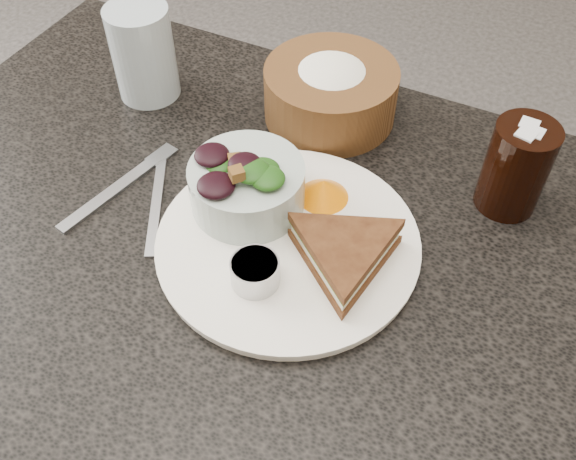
{
  "coord_description": "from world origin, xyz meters",
  "views": [
    {
      "loc": [
        0.26,
        -0.42,
        1.33
      ],
      "look_at": [
        0.05,
        0.0,
        0.78
      ],
      "focal_mm": 40.0,
      "sensor_mm": 36.0,
      "label": 1
    }
  ],
  "objects_px": {
    "water_glass": "(143,53)",
    "sandwich": "(345,253)",
    "dinner_plate": "(288,243)",
    "bread_basket": "(331,85)",
    "cola_glass": "(518,164)",
    "dining_table": "(258,383)",
    "salad_bowl": "(247,180)",
    "dressing_ramekin": "(255,272)"
  },
  "relations": [
    {
      "from": "dining_table",
      "to": "salad_bowl",
      "type": "bearing_deg",
      "value": 114.27
    },
    {
      "from": "salad_bowl",
      "to": "water_glass",
      "type": "relative_size",
      "value": 1.03
    },
    {
      "from": "dinner_plate",
      "to": "sandwich",
      "type": "bearing_deg",
      "value": -4.22
    },
    {
      "from": "salad_bowl",
      "to": "cola_glass",
      "type": "height_order",
      "value": "cola_glass"
    },
    {
      "from": "bread_basket",
      "to": "cola_glass",
      "type": "xyz_separation_m",
      "value": [
        0.26,
        -0.06,
        0.01
      ]
    },
    {
      "from": "dining_table",
      "to": "water_glass",
      "type": "xyz_separation_m",
      "value": [
        -0.25,
        0.18,
        0.44
      ]
    },
    {
      "from": "sandwich",
      "to": "cola_glass",
      "type": "distance_m",
      "value": 0.23
    },
    {
      "from": "salad_bowl",
      "to": "water_glass",
      "type": "height_order",
      "value": "water_glass"
    },
    {
      "from": "dressing_ramekin",
      "to": "water_glass",
      "type": "bearing_deg",
      "value": 141.33
    },
    {
      "from": "dining_table",
      "to": "sandwich",
      "type": "distance_m",
      "value": 0.43
    },
    {
      "from": "dinner_plate",
      "to": "bread_basket",
      "type": "relative_size",
      "value": 1.66
    },
    {
      "from": "dining_table",
      "to": "dinner_plate",
      "type": "xyz_separation_m",
      "value": [
        0.05,
        0.0,
        0.38
      ]
    },
    {
      "from": "dining_table",
      "to": "sandwich",
      "type": "relative_size",
      "value": 6.68
    },
    {
      "from": "cola_glass",
      "to": "water_glass",
      "type": "distance_m",
      "value": 0.51
    },
    {
      "from": "water_glass",
      "to": "salad_bowl",
      "type": "bearing_deg",
      "value": -30.89
    },
    {
      "from": "sandwich",
      "to": "cola_glass",
      "type": "relative_size",
      "value": 1.17
    },
    {
      "from": "dinner_plate",
      "to": "cola_glass",
      "type": "distance_m",
      "value": 0.28
    },
    {
      "from": "dining_table",
      "to": "water_glass",
      "type": "height_order",
      "value": "water_glass"
    },
    {
      "from": "dinner_plate",
      "to": "sandwich",
      "type": "distance_m",
      "value": 0.08
    },
    {
      "from": "cola_glass",
      "to": "dining_table",
      "type": "bearing_deg",
      "value": -144.55
    },
    {
      "from": "salad_bowl",
      "to": "water_glass",
      "type": "distance_m",
      "value": 0.28
    },
    {
      "from": "dressing_ramekin",
      "to": "salad_bowl",
      "type": "bearing_deg",
      "value": 122.4
    },
    {
      "from": "sandwich",
      "to": "cola_glass",
      "type": "xyz_separation_m",
      "value": [
        0.14,
        0.19,
        0.03
      ]
    },
    {
      "from": "dining_table",
      "to": "sandwich",
      "type": "xyz_separation_m",
      "value": [
        0.12,
        -0.0,
        0.41
      ]
    },
    {
      "from": "bread_basket",
      "to": "cola_glass",
      "type": "distance_m",
      "value": 0.27
    },
    {
      "from": "dining_table",
      "to": "dressing_ramekin",
      "type": "distance_m",
      "value": 0.41
    },
    {
      "from": "cola_glass",
      "to": "water_glass",
      "type": "height_order",
      "value": "water_glass"
    },
    {
      "from": "bread_basket",
      "to": "water_glass",
      "type": "relative_size",
      "value": 1.37
    },
    {
      "from": "dining_table",
      "to": "bread_basket",
      "type": "bearing_deg",
      "value": 90.08
    },
    {
      "from": "sandwich",
      "to": "dining_table",
      "type": "bearing_deg",
      "value": -142.41
    },
    {
      "from": "dressing_ramekin",
      "to": "cola_glass",
      "type": "height_order",
      "value": "cola_glass"
    },
    {
      "from": "dining_table",
      "to": "salad_bowl",
      "type": "xyz_separation_m",
      "value": [
        -0.02,
        0.03,
        0.43
      ]
    },
    {
      "from": "dinner_plate",
      "to": "cola_glass",
      "type": "relative_size",
      "value": 2.34
    },
    {
      "from": "cola_glass",
      "to": "dinner_plate",
      "type": "bearing_deg",
      "value": -138.71
    },
    {
      "from": "water_glass",
      "to": "sandwich",
      "type": "bearing_deg",
      "value": -25.31
    },
    {
      "from": "dinner_plate",
      "to": "sandwich",
      "type": "height_order",
      "value": "sandwich"
    },
    {
      "from": "dinner_plate",
      "to": "dining_table",
      "type": "bearing_deg",
      "value": -176.39
    },
    {
      "from": "dinner_plate",
      "to": "salad_bowl",
      "type": "height_order",
      "value": "salad_bowl"
    },
    {
      "from": "sandwich",
      "to": "bread_basket",
      "type": "bearing_deg",
      "value": 155.36
    },
    {
      "from": "sandwich",
      "to": "dinner_plate",
      "type": "bearing_deg",
      "value": -145.76
    },
    {
      "from": "sandwich",
      "to": "water_glass",
      "type": "xyz_separation_m",
      "value": [
        -0.38,
        0.18,
        0.03
      ]
    },
    {
      "from": "dining_table",
      "to": "bread_basket",
      "type": "height_order",
      "value": "bread_basket"
    }
  ]
}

